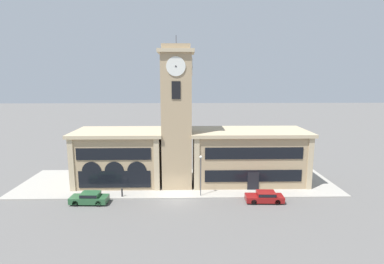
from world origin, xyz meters
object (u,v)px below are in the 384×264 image
Objects in this scene: parked_car_near at (90,198)px; bollard at (122,192)px; street_lamp at (201,169)px; parked_car_mid at (265,197)px.

bollard is (3.44, 1.76, -0.06)m from parked_car_near.
street_lamp is at bearing -169.92° from parked_car_near.
parked_car_mid is 17.45m from bollard.
parked_car_near is at bearing -171.96° from street_lamp.
parked_car_mid reaches higher than bollard.
street_lamp reaches higher than parked_car_mid.
parked_car_near reaches higher than bollard.
street_lamp reaches higher than parked_car_near.
street_lamp is (-7.59, 1.87, 2.90)m from parked_car_mid.
parked_car_near is 13.65m from street_lamp.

